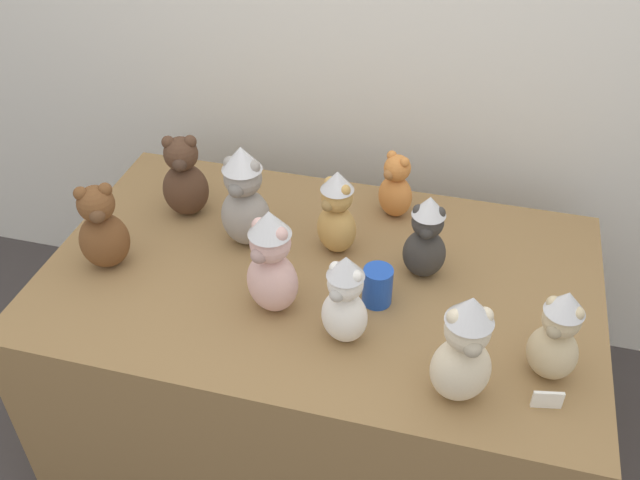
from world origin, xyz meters
The scene contains 13 objects.
display_table centered at (0.00, 0.25, 0.37)m, with size 1.55×0.95×0.73m, color olive.
teddy_bear_cream centered at (0.42, -0.09, 0.88)m, with size 0.17×0.16×0.31m.
teddy_bear_ginger centered at (0.15, 0.58, 0.83)m, with size 0.14×0.14×0.22m.
teddy_bear_blush centered at (-0.09, 0.09, 0.89)m, with size 0.18×0.16×0.31m.
teddy_bear_charcoal centered at (0.28, 0.32, 0.86)m, with size 0.12×0.11×0.26m.
teddy_bear_cocoa centered at (-0.47, 0.43, 0.86)m, with size 0.17×0.16×0.27m.
teddy_bear_chestnut centered at (-0.59, 0.14, 0.86)m, with size 0.18×0.17×0.27m.
teddy_bear_honey centered at (0.02, 0.37, 0.86)m, with size 0.16×0.15×0.27m.
teddy_bear_snow centered at (0.12, 0.03, 0.86)m, with size 0.15×0.13×0.27m.
teddy_bear_ash centered at (-0.25, 0.34, 0.89)m, with size 0.16×0.14×0.33m.
teddy_bear_sand centered at (0.62, 0.03, 0.86)m, with size 0.15×0.14×0.26m.
party_cup_blue centered at (0.18, 0.18, 0.79)m, with size 0.08×0.08×0.11m, color blue.
name_card_front_left centered at (0.62, -0.07, 0.76)m, with size 0.07×0.01×0.05m, color white.
Camera 1 is at (0.38, -1.19, 2.03)m, focal length 39.18 mm.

